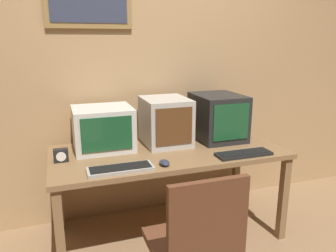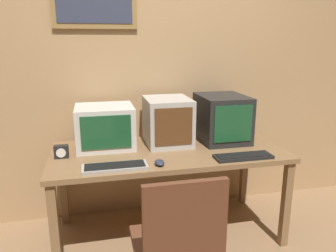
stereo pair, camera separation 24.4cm
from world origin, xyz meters
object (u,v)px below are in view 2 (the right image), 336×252
(monitor_center, at_px, (168,121))
(monitor_right, at_px, (222,118))
(keyboard_side, at_px, (243,156))
(mouse_near_keyboard, at_px, (160,163))
(desk_clock, at_px, (61,152))
(monitor_left, at_px, (105,127))
(keyboard_main, at_px, (115,167))

(monitor_center, height_order, monitor_right, monitor_right)
(keyboard_side, xyz_separation_m, mouse_near_keyboard, (-0.60, 0.00, 0.01))
(desk_clock, bearing_deg, monitor_left, 30.66)
(mouse_near_keyboard, bearing_deg, desk_clock, 155.70)
(monitor_center, height_order, keyboard_main, monitor_center)
(keyboard_main, xyz_separation_m, keyboard_side, (0.90, -0.00, 0.00))
(monitor_left, distance_m, desk_clock, 0.39)
(monitor_center, xyz_separation_m, keyboard_main, (-0.45, -0.45, -0.17))
(monitor_right, xyz_separation_m, desk_clock, (-1.26, -0.15, -0.14))
(monitor_right, relative_size, mouse_near_keyboard, 4.55)
(monitor_center, bearing_deg, mouse_near_keyboard, -109.23)
(monitor_center, xyz_separation_m, monitor_right, (0.46, -0.01, 0.00))
(mouse_near_keyboard, xyz_separation_m, desk_clock, (-0.65, 0.29, 0.03))
(monitor_left, height_order, monitor_right, monitor_right)
(monitor_right, height_order, keyboard_side, monitor_right)
(monitor_center, xyz_separation_m, desk_clock, (-0.81, -0.16, -0.14))
(monitor_right, distance_m, mouse_near_keyboard, 0.78)
(monitor_center, relative_size, keyboard_side, 1.00)
(keyboard_main, xyz_separation_m, desk_clock, (-0.35, 0.29, 0.03))
(monitor_right, distance_m, keyboard_main, 1.03)
(monitor_left, relative_size, keyboard_side, 1.06)
(monitor_right, relative_size, desk_clock, 4.66)
(monitor_left, distance_m, keyboard_main, 0.50)
(monitor_center, bearing_deg, monitor_right, -1.67)
(monitor_right, bearing_deg, keyboard_main, -154.17)
(mouse_near_keyboard, bearing_deg, monitor_left, 124.52)
(keyboard_main, relative_size, mouse_near_keyboard, 4.19)
(monitor_left, xyz_separation_m, keyboard_main, (0.04, -0.48, -0.15))
(keyboard_side, relative_size, desk_clock, 4.23)
(keyboard_side, relative_size, mouse_near_keyboard, 4.13)
(monitor_left, xyz_separation_m, keyboard_side, (0.93, -0.48, -0.15))
(monitor_left, relative_size, mouse_near_keyboard, 4.36)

